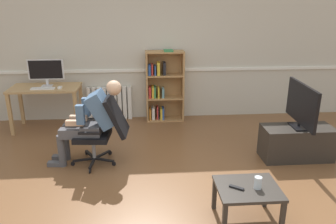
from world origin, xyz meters
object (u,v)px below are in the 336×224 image
(computer_desk, at_px, (46,93))
(spare_remote, at_px, (237,188))
(computer_mouse, at_px, (60,87))
(coffee_table, at_px, (248,192))
(tv_screen, at_px, (302,105))
(tv_stand, at_px, (296,143))
(imac_monitor, at_px, (46,70))
(bookshelf, at_px, (162,88))
(office_chair, at_px, (104,128))
(keyboard, at_px, (43,88))
(person_seated, at_px, (91,120))
(radiator, at_px, (110,103))
(drinking_glass, at_px, (258,183))

(computer_desk, distance_m, spare_remote, 3.84)
(computer_mouse, xyz_separation_m, coffee_table, (2.43, -2.69, -0.43))
(tv_screen, distance_m, coffee_table, 1.83)
(coffee_table, bearing_deg, computer_mouse, 132.03)
(tv_stand, distance_m, tv_screen, 0.57)
(imac_monitor, bearing_deg, coffee_table, -47.15)
(bookshelf, distance_m, office_chair, 1.92)
(computer_desk, height_order, bookshelf, bookshelf)
(keyboard, bearing_deg, office_chair, -48.30)
(person_seated, relative_size, tv_stand, 1.20)
(office_chair, relative_size, tv_stand, 0.98)
(radiator, relative_size, spare_remote, 5.45)
(computer_desk, height_order, coffee_table, computer_desk)
(coffee_table, distance_m, spare_remote, 0.14)
(computer_mouse, distance_m, spare_remote, 3.57)
(person_seated, bearing_deg, spare_remote, 53.16)
(computer_desk, relative_size, spare_remote, 7.69)
(spare_remote, bearing_deg, tv_screen, 172.88)
(tv_stand, distance_m, drinking_glass, 1.76)
(keyboard, height_order, spare_remote, keyboard)
(computer_desk, height_order, office_chair, office_chair)
(office_chair, height_order, drinking_glass, office_chair)
(tv_stand, bearing_deg, keyboard, 161.13)
(coffee_table, bearing_deg, radiator, 117.49)
(computer_desk, xyz_separation_m, office_chair, (1.12, -1.39, -0.12))
(spare_remote, bearing_deg, tv_stand, 172.92)
(imac_monitor, xyz_separation_m, bookshelf, (2.00, 0.22, -0.40))
(radiator, height_order, drinking_glass, radiator)
(computer_mouse, relative_size, spare_remote, 0.67)
(computer_desk, distance_m, tv_stand, 4.13)
(imac_monitor, distance_m, bookshelf, 2.05)
(person_seated, distance_m, coffee_table, 2.29)
(radiator, bearing_deg, computer_mouse, -146.15)
(computer_mouse, height_order, radiator, computer_mouse)
(computer_desk, xyz_separation_m, tv_screen, (3.85, -1.45, 0.16))
(computer_desk, bearing_deg, radiator, 20.56)
(person_seated, distance_m, tv_screen, 2.90)
(bookshelf, relative_size, drinking_glass, 10.53)
(imac_monitor, height_order, spare_remote, imac_monitor)
(computer_desk, bearing_deg, computer_mouse, -23.25)
(office_chair, height_order, coffee_table, office_chair)
(computer_mouse, bearing_deg, person_seated, -61.95)
(drinking_glass, bearing_deg, tv_screen, 52.83)
(tv_screen, bearing_deg, keyboard, 72.84)
(office_chair, xyz_separation_m, person_seated, (-0.17, 0.01, 0.12))
(bookshelf, bearing_deg, spare_remote, -79.93)
(person_seated, bearing_deg, computer_mouse, -147.19)
(bookshelf, bearing_deg, tv_stand, -43.90)
(keyboard, xyz_separation_m, computer_mouse, (0.28, 0.02, 0.01))
(coffee_table, height_order, drinking_glass, drinking_glass)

